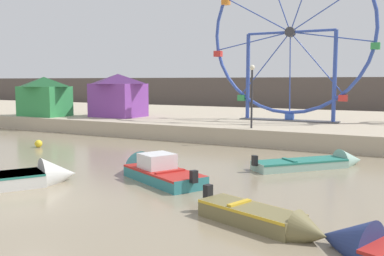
{
  "coord_description": "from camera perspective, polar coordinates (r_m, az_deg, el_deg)",
  "views": [
    {
      "loc": [
        11.13,
        -9.56,
        3.91
      ],
      "look_at": [
        1.38,
        8.75,
        1.68
      ],
      "focal_mm": 40.99,
      "sensor_mm": 36.0,
      "label": 1
    }
  ],
  "objects": [
    {
      "name": "carnival_booth_green_kiosk",
      "position": [
        38.16,
        -18.66,
        4.01
      ],
      "size": [
        4.33,
        2.87,
        3.21
      ],
      "rotation": [
        0.0,
        0.0,
        -0.02
      ],
      "color": "#33934C",
      "rests_on": "quay_promenade"
    },
    {
      "name": "distant_town_skyline",
      "position": [
        61.92,
        17.73,
        4.27
      ],
      "size": [
        140.0,
        3.0,
        4.4
      ],
      "primitive_type": "cube",
      "color": "#564C47",
      "rests_on": "ground_plane"
    },
    {
      "name": "promenade_lamp_near",
      "position": [
        26.92,
        7.81,
        5.33
      ],
      "size": [
        0.32,
        0.32,
        3.85
      ],
      "color": "#2D2D33",
      "rests_on": "quay_promenade"
    },
    {
      "name": "quay_promenade",
      "position": [
        36.54,
        10.18,
        0.72
      ],
      "size": [
        110.0,
        20.6,
        1.03
      ],
      "primitive_type": "cube",
      "color": "#B7A88E",
      "rests_on": "ground_plane"
    },
    {
      "name": "motorboat_seafoam",
      "position": [
        20.78,
        16.27,
        -4.33
      ],
      "size": [
        4.59,
        4.87,
        1.15
      ],
      "rotation": [
        0.0,
        0.0,
        0.83
      ],
      "color": "#93BCAD",
      "rests_on": "ground_plane"
    },
    {
      "name": "mooring_buoy_orange",
      "position": [
        27.42,
        -19.34,
        -1.93
      ],
      "size": [
        0.44,
        0.44,
        0.44
      ],
      "primitive_type": "sphere",
      "color": "yellow",
      "rests_on": "ground_plane"
    },
    {
      "name": "motorboat_olive_wood",
      "position": [
        11.99,
        9.69,
        -11.63
      ],
      "size": [
        4.02,
        2.18,
        1.06
      ],
      "rotation": [
        0.0,
        0.0,
        5.96
      ],
      "color": "olive",
      "rests_on": "ground_plane"
    },
    {
      "name": "motorboat_teal_painted",
      "position": [
        17.86,
        -5.24,
        -5.47
      ],
      "size": [
        5.05,
        3.54,
        1.53
      ],
      "rotation": [
        0.0,
        0.0,
        2.67
      ],
      "color": "teal",
      "rests_on": "ground_plane"
    },
    {
      "name": "carnival_booth_purple_stall",
      "position": [
        35.89,
        -9.59,
        4.32
      ],
      "size": [
        4.23,
        3.51,
        3.45
      ],
      "rotation": [
        0.0,
        0.0,
        -0.02
      ],
      "color": "purple",
      "rests_on": "quay_promenade"
    },
    {
      "name": "ferris_wheel_blue_frame",
      "position": [
        32.52,
        12.66,
        11.71
      ],
      "size": [
        11.84,
        1.2,
        12.18
      ],
      "color": "#334CA8",
      "rests_on": "quay_promenade"
    },
    {
      "name": "motorboat_pale_grey",
      "position": [
        17.61,
        -22.81,
        -6.25
      ],
      "size": [
        4.41,
        5.98,
        1.46
      ],
      "rotation": [
        0.0,
        0.0,
        1.03
      ],
      "color": "silver",
      "rests_on": "ground_plane"
    },
    {
      "name": "ground_plane",
      "position": [
        15.18,
        -20.84,
        -9.18
      ],
      "size": [
        240.0,
        240.0,
        0.0
      ],
      "primitive_type": "plane",
      "color": "gray"
    }
  ]
}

